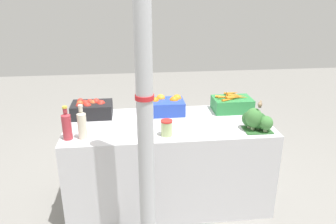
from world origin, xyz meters
TOP-DOWN VIEW (x-y plane):
  - ground_plane at (0.00, 0.00)m, footprint 10.00×10.00m
  - market_table at (0.00, 0.00)m, footprint 1.78×0.80m
  - support_pole at (-0.23, -0.69)m, footprint 0.12×0.12m
  - apple_crate at (-0.68, 0.23)m, footprint 0.36×0.25m
  - orange_crate at (-0.00, 0.24)m, footprint 0.36×0.25m
  - carrot_crate at (0.65, 0.23)m, footprint 0.36×0.25m
  - broccoli_pile at (0.70, -0.24)m, footprint 0.23×0.21m
  - juice_bottle_ruby at (-0.82, -0.24)m, footprint 0.07×0.07m
  - juice_bottle_cloudy at (-0.70, -0.24)m, footprint 0.07×0.07m
  - pickle_jar at (-0.04, -0.26)m, footprint 0.10×0.10m
  - sparrow_bird at (0.73, -0.24)m, footprint 0.07×0.13m

SIDE VIEW (x-z plane):
  - ground_plane at x=0.00m, z-range 0.00..0.00m
  - market_table at x=0.00m, z-range 0.00..0.79m
  - pickle_jar at x=-0.04m, z-range 0.79..0.92m
  - carrot_crate at x=0.65m, z-range 0.78..0.94m
  - orange_crate at x=0.00m, z-range 0.78..0.95m
  - apple_crate at x=-0.68m, z-range 0.79..0.95m
  - broccoli_pile at x=0.70m, z-range 0.78..0.98m
  - juice_bottle_ruby at x=-0.82m, z-range 0.77..1.04m
  - juice_bottle_cloudy at x=-0.70m, z-range 0.77..1.05m
  - sparrow_bird at x=0.73m, z-range 0.99..1.04m
  - support_pole at x=-0.23m, z-range 0.00..2.29m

